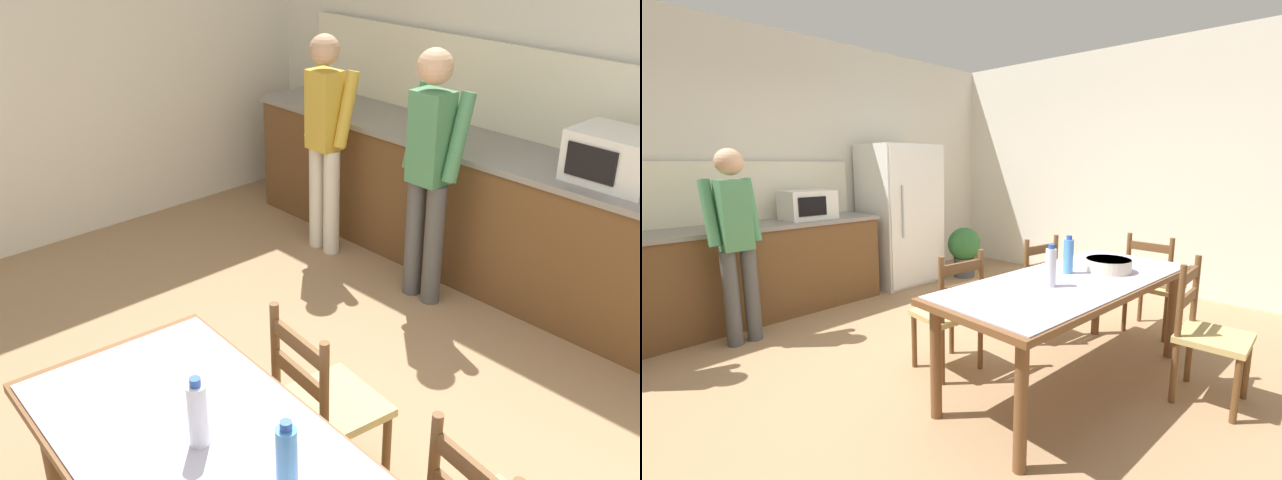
# 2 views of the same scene
# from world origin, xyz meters

# --- Properties ---
(ground_plane) EXTENTS (8.32, 8.32, 0.00)m
(ground_plane) POSITION_xyz_m (0.00, 0.00, 0.00)
(ground_plane) COLOR #9E7A56
(wall_back) EXTENTS (6.52, 0.12, 2.90)m
(wall_back) POSITION_xyz_m (0.00, 2.66, 1.45)
(wall_back) COLOR silver
(wall_back) RESTS_ON ground
(wall_right) EXTENTS (0.12, 5.20, 2.90)m
(wall_right) POSITION_xyz_m (3.26, 0.00, 1.45)
(wall_right) COLOR silver
(wall_right) RESTS_ON ground
(kitchen_counter) EXTENTS (3.57, 0.66, 0.94)m
(kitchen_counter) POSITION_xyz_m (-0.95, 2.23, 0.47)
(kitchen_counter) COLOR brown
(kitchen_counter) RESTS_ON ground
(counter_splashback) EXTENTS (3.53, 0.03, 0.60)m
(counter_splashback) POSITION_xyz_m (-0.95, 2.54, 1.24)
(counter_splashback) COLOR #EFE8CB
(counter_splashback) RESTS_ON kitchen_counter
(refrigerator) EXTENTS (0.89, 0.73, 1.74)m
(refrigerator) POSITION_xyz_m (1.38, 2.19, 0.87)
(refrigerator) COLOR white
(refrigerator) RESTS_ON ground
(microwave) EXTENTS (0.50, 0.39, 0.30)m
(microwave) POSITION_xyz_m (0.15, 2.21, 1.09)
(microwave) COLOR white
(microwave) RESTS_ON kitchen_counter
(dining_table) EXTENTS (2.12, 0.98, 0.75)m
(dining_table) POSITION_xyz_m (0.49, -0.70, 0.68)
(dining_table) COLOR brown
(dining_table) RESTS_ON ground
(bottle_near_centre) EXTENTS (0.07, 0.07, 0.27)m
(bottle_near_centre) POSITION_xyz_m (0.23, -0.69, 0.88)
(bottle_near_centre) COLOR silver
(bottle_near_centre) RESTS_ON dining_table
(bottle_off_centre) EXTENTS (0.07, 0.07, 0.27)m
(bottle_off_centre) POSITION_xyz_m (0.60, -0.61, 0.88)
(bottle_off_centre) COLOR #4C8ED6
(bottle_off_centre) RESTS_ON dining_table
(serving_bowl) EXTENTS (0.32, 0.32, 0.09)m
(serving_bowl) POSITION_xyz_m (0.85, -0.79, 0.81)
(serving_bowl) COLOR beige
(serving_bowl) RESTS_ON dining_table
(chair_head_end) EXTENTS (0.42, 0.44, 0.91)m
(chair_head_end) POSITION_xyz_m (1.81, -0.79, 0.44)
(chair_head_end) COLOR brown
(chair_head_end) RESTS_ON ground
(chair_side_far_left) EXTENTS (0.46, 0.45, 0.91)m
(chair_side_far_left) POSITION_xyz_m (0.07, 0.04, 0.44)
(chair_side_far_left) COLOR brown
(chair_side_far_left) RESTS_ON ground
(chair_side_far_right) EXTENTS (0.48, 0.46, 0.91)m
(chair_side_far_right) POSITION_xyz_m (1.00, -0.02, 0.44)
(chair_side_far_right) COLOR brown
(chair_side_far_right) RESTS_ON ground
(chair_side_near_right) EXTENTS (0.43, 0.41, 0.91)m
(chair_side_near_right) POSITION_xyz_m (0.90, -1.45, 0.44)
(chair_side_near_right) COLOR brown
(chair_side_near_right) RESTS_ON ground
(person_at_counter) EXTENTS (0.41, 0.28, 1.64)m
(person_at_counter) POSITION_xyz_m (-0.77, 1.69, 0.92)
(person_at_counter) COLOR #4C4C4C
(person_at_counter) RESTS_ON ground
(potted_plant) EXTENTS (0.44, 0.44, 0.67)m
(potted_plant) POSITION_xyz_m (2.11, 1.76, 0.39)
(potted_plant) COLOR #4C4C51
(potted_plant) RESTS_ON ground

